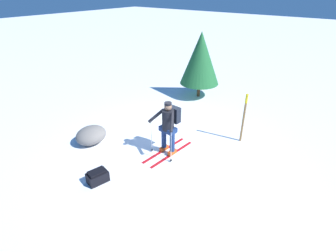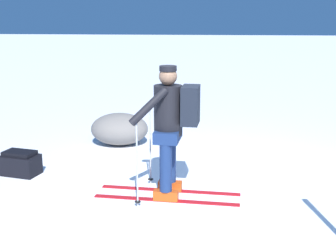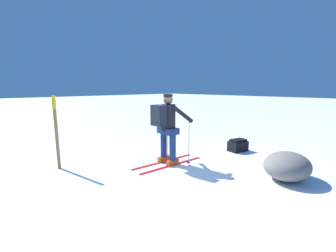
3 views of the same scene
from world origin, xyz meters
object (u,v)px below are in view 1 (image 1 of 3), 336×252
Objects in this scene: dropped_backpack at (98,177)px; pine_tree at (200,58)px; trail_marker at (244,115)px; skier at (169,124)px; rock_boulder at (91,135)px.

pine_tree is at bearing -170.91° from dropped_backpack.
trail_marker is at bearing 51.91° from pine_tree.
skier is at bearing -36.88° from trail_marker.
pine_tree is (-2.43, -3.10, 0.77)m from trail_marker.
skier reaches higher than rock_boulder.
rock_boulder is at bearing -64.62° from skier.
pine_tree is at bearing -159.19° from skier.
dropped_backpack is 4.65m from trail_marker.
rock_boulder is at bearing -51.04° from trail_marker.
rock_boulder is (1.07, -2.26, -0.67)m from skier.
dropped_backpack is 0.21× the size of pine_tree.
skier is at bearing 164.42° from dropped_backpack.
pine_tree reaches higher than dropped_backpack.
trail_marker is at bearing 128.96° from rock_boulder.
trail_marker is 1.63× the size of rock_boulder.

